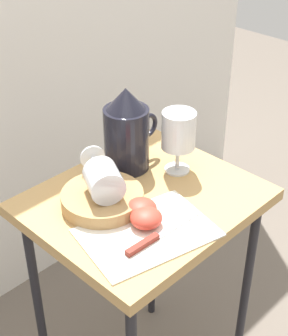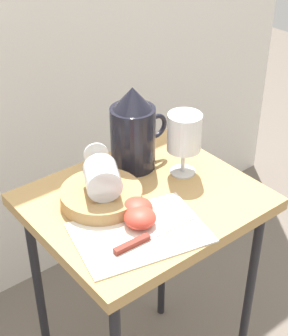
{
  "view_description": "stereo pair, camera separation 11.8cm",
  "coord_description": "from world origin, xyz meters",
  "px_view_note": "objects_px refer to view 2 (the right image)",
  "views": [
    {
      "loc": [
        -0.71,
        -0.7,
        1.42
      ],
      "look_at": [
        0.0,
        0.0,
        0.78
      ],
      "focal_mm": 55.97,
      "sensor_mm": 36.0,
      "label": 1
    },
    {
      "loc": [
        -0.62,
        -0.78,
        1.42
      ],
      "look_at": [
        0.0,
        0.0,
        0.78
      ],
      "focal_mm": 55.97,
      "sensor_mm": 36.0,
      "label": 2
    }
  ],
  "objects_px": {
    "wine_glass_upright": "(184,135)",
    "table": "(144,223)",
    "knife": "(144,239)",
    "apple_half_left": "(140,218)",
    "wine_glass_tipped_near": "(102,177)",
    "basket_tray": "(101,196)",
    "pitcher": "(133,136)",
    "apple_half_right": "(137,208)"
  },
  "relations": [
    {
      "from": "wine_glass_upright",
      "to": "table",
      "type": "bearing_deg",
      "value": -171.7
    },
    {
      "from": "knife",
      "to": "apple_half_left",
      "type": "bearing_deg",
      "value": 60.03
    },
    {
      "from": "apple_half_left",
      "to": "wine_glass_tipped_near",
      "type": "bearing_deg",
      "value": 97.64
    },
    {
      "from": "basket_tray",
      "to": "pitcher",
      "type": "distance_m",
      "value": 0.19
    },
    {
      "from": "wine_glass_tipped_near",
      "to": "knife",
      "type": "xyz_separation_m",
      "value": [
        -0.01,
        -0.16,
        -0.07
      ]
    },
    {
      "from": "pitcher",
      "to": "wine_glass_tipped_near",
      "type": "xyz_separation_m",
      "value": [
        -0.15,
        -0.09,
        -0.01
      ]
    },
    {
      "from": "pitcher",
      "to": "apple_half_left",
      "type": "height_order",
      "value": "pitcher"
    },
    {
      "from": "wine_glass_tipped_near",
      "to": "apple_half_left",
      "type": "bearing_deg",
      "value": -82.36
    },
    {
      "from": "basket_tray",
      "to": "knife",
      "type": "bearing_deg",
      "value": -93.62
    },
    {
      "from": "apple_half_right",
      "to": "wine_glass_tipped_near",
      "type": "bearing_deg",
      "value": 110.33
    },
    {
      "from": "table",
      "to": "apple_half_left",
      "type": "xyz_separation_m",
      "value": [
        -0.07,
        -0.08,
        0.1
      ]
    },
    {
      "from": "wine_glass_tipped_near",
      "to": "apple_half_right",
      "type": "relative_size",
      "value": 2.32
    },
    {
      "from": "table",
      "to": "pitcher",
      "type": "xyz_separation_m",
      "value": [
        0.06,
        0.12,
        0.17
      ]
    },
    {
      "from": "wine_glass_upright",
      "to": "apple_half_right",
      "type": "xyz_separation_m",
      "value": [
        -0.2,
        -0.07,
        -0.08
      ]
    },
    {
      "from": "basket_tray",
      "to": "wine_glass_upright",
      "type": "xyz_separation_m",
      "value": [
        0.23,
        -0.02,
        0.09
      ]
    },
    {
      "from": "table",
      "to": "apple_half_left",
      "type": "relative_size",
      "value": 9.99
    },
    {
      "from": "table",
      "to": "knife",
      "type": "height_order",
      "value": "knife"
    },
    {
      "from": "table",
      "to": "wine_glass_upright",
      "type": "height_order",
      "value": "wine_glass_upright"
    },
    {
      "from": "pitcher",
      "to": "apple_half_left",
      "type": "xyz_separation_m",
      "value": [
        -0.14,
        -0.2,
        -0.06
      ]
    },
    {
      "from": "wine_glass_tipped_near",
      "to": "knife",
      "type": "bearing_deg",
      "value": -93.75
    },
    {
      "from": "pitcher",
      "to": "knife",
      "type": "distance_m",
      "value": 0.31
    },
    {
      "from": "table",
      "to": "wine_glass_tipped_near",
      "type": "bearing_deg",
      "value": 157.9
    },
    {
      "from": "basket_tray",
      "to": "pitcher",
      "type": "height_order",
      "value": "pitcher"
    },
    {
      "from": "table",
      "to": "basket_tray",
      "type": "bearing_deg",
      "value": 154.21
    },
    {
      "from": "knife",
      "to": "wine_glass_upright",
      "type": "bearing_deg",
      "value": 31.21
    },
    {
      "from": "wine_glass_tipped_near",
      "to": "pitcher",
      "type": "bearing_deg",
      "value": 29.0
    },
    {
      "from": "basket_tray",
      "to": "knife",
      "type": "height_order",
      "value": "basket_tray"
    },
    {
      "from": "wine_glass_upright",
      "to": "apple_half_left",
      "type": "bearing_deg",
      "value": -154.93
    },
    {
      "from": "wine_glass_upright",
      "to": "apple_half_right",
      "type": "height_order",
      "value": "wine_glass_upright"
    },
    {
      "from": "apple_half_left",
      "to": "wine_glass_upright",
      "type": "bearing_deg",
      "value": 25.07
    },
    {
      "from": "knife",
      "to": "pitcher",
      "type": "bearing_deg",
      "value": 56.37
    },
    {
      "from": "basket_tray",
      "to": "wine_glass_upright",
      "type": "distance_m",
      "value": 0.25
    },
    {
      "from": "apple_half_left",
      "to": "knife",
      "type": "bearing_deg",
      "value": -119.97
    },
    {
      "from": "table",
      "to": "basket_tray",
      "type": "height_order",
      "value": "basket_tray"
    },
    {
      "from": "apple_half_left",
      "to": "knife",
      "type": "relative_size",
      "value": 0.34
    },
    {
      "from": "basket_tray",
      "to": "wine_glass_tipped_near",
      "type": "xyz_separation_m",
      "value": [
        -0.0,
        -0.01,
        0.06
      ]
    },
    {
      "from": "apple_half_right",
      "to": "knife",
      "type": "xyz_separation_m",
      "value": [
        -0.04,
        -0.08,
        -0.01
      ]
    },
    {
      "from": "apple_half_left",
      "to": "basket_tray",
      "type": "bearing_deg",
      "value": 97.19
    },
    {
      "from": "basket_tray",
      "to": "pitcher",
      "type": "xyz_separation_m",
      "value": [
        0.15,
        0.08,
        0.07
      ]
    },
    {
      "from": "basket_tray",
      "to": "wine_glass_tipped_near",
      "type": "distance_m",
      "value": 0.06
    },
    {
      "from": "pitcher",
      "to": "apple_half_right",
      "type": "bearing_deg",
      "value": -125.6
    },
    {
      "from": "basket_tray",
      "to": "apple_half_right",
      "type": "bearing_deg",
      "value": -71.11
    }
  ]
}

